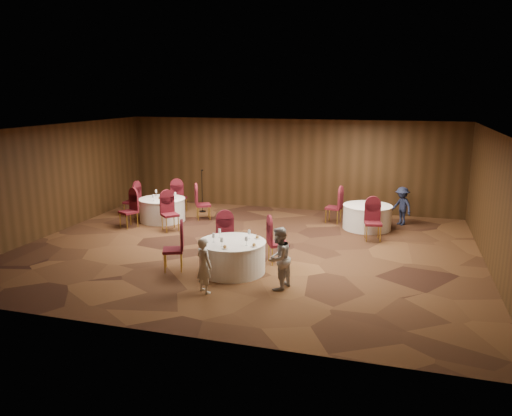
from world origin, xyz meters
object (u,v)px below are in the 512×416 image
(table_main, at_px, (232,256))
(table_right, at_px, (367,217))
(woman_b, at_px, (279,258))
(mic_stand, at_px, (202,200))
(man_c, at_px, (402,206))
(table_left, at_px, (162,209))
(woman_a, at_px, (204,265))

(table_main, bearing_deg, table_right, 59.92)
(table_main, xyz_separation_m, woman_b, (1.29, -0.69, 0.30))
(mic_stand, bearing_deg, man_c, 1.05)
(table_main, xyz_separation_m, man_c, (3.76, 5.53, 0.23))
(table_right, relative_size, mic_stand, 1.00)
(mic_stand, bearing_deg, table_right, -6.54)
(table_right, height_order, man_c, man_c)
(table_left, xyz_separation_m, man_c, (7.50, 1.67, 0.23))
(table_main, height_order, mic_stand, mic_stand)
(woman_b, bearing_deg, man_c, 174.67)
(man_c, bearing_deg, woman_b, -65.07)
(woman_a, xyz_separation_m, man_c, (3.92, 6.86, 0.01))
(table_left, xyz_separation_m, mic_stand, (0.77, 1.54, 0.05))
(table_right, relative_size, woman_b, 1.10)
(table_main, bearing_deg, mic_stand, 118.75)
(table_main, bearing_deg, woman_b, -28.40)
(man_c, bearing_deg, woman_a, -73.11)
(table_left, distance_m, man_c, 7.69)
(mic_stand, bearing_deg, table_left, -116.63)
(woman_a, bearing_deg, table_left, -21.91)
(table_main, relative_size, table_left, 1.05)
(table_right, distance_m, mic_stand, 5.76)
(mic_stand, relative_size, woman_b, 1.10)
(table_right, height_order, woman_a, woman_a)
(table_right, bearing_deg, woman_a, -115.57)
(mic_stand, relative_size, man_c, 1.23)
(table_main, relative_size, woman_a, 1.32)
(table_main, distance_m, table_left, 5.38)
(woman_a, bearing_deg, table_main, -63.25)
(woman_b, xyz_separation_m, man_c, (2.48, 6.23, -0.07))
(table_main, bearing_deg, woman_a, -96.74)
(table_right, relative_size, woman_a, 1.25)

